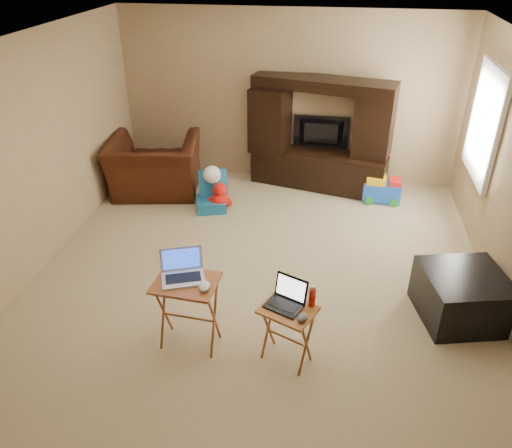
% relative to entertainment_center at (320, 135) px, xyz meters
% --- Properties ---
extents(floor, '(5.50, 5.50, 0.00)m').
position_rel_entertainment_center_xyz_m(floor, '(-0.51, -2.47, -0.82)').
color(floor, tan).
rests_on(floor, ground).
extents(ceiling, '(5.50, 5.50, 0.00)m').
position_rel_entertainment_center_xyz_m(ceiling, '(-0.51, -2.47, 1.68)').
color(ceiling, silver).
rests_on(ceiling, ground).
extents(wall_back, '(5.00, 0.00, 5.00)m').
position_rel_entertainment_center_xyz_m(wall_back, '(-0.51, 0.28, 0.43)').
color(wall_back, tan).
rests_on(wall_back, ground).
extents(wall_front, '(5.00, 0.00, 5.00)m').
position_rel_entertainment_center_xyz_m(wall_front, '(-0.51, -5.22, 0.43)').
color(wall_front, tan).
rests_on(wall_front, ground).
extents(wall_left, '(0.00, 5.50, 5.50)m').
position_rel_entertainment_center_xyz_m(wall_left, '(-3.01, -2.47, 0.43)').
color(wall_left, tan).
rests_on(wall_left, ground).
extents(window_pane, '(0.00, 1.20, 1.20)m').
position_rel_entertainment_center_xyz_m(window_pane, '(1.97, -0.92, 0.58)').
color(window_pane, white).
rests_on(window_pane, ground).
extents(window_frame, '(0.06, 1.14, 1.34)m').
position_rel_entertainment_center_xyz_m(window_frame, '(1.95, -0.92, 0.58)').
color(window_frame, white).
rests_on(window_frame, ground).
extents(entertainment_center, '(2.06, 0.93, 1.63)m').
position_rel_entertainment_center_xyz_m(entertainment_center, '(0.00, 0.00, 0.00)').
color(entertainment_center, black).
rests_on(entertainment_center, floor).
extents(television, '(0.83, 0.12, 0.48)m').
position_rel_entertainment_center_xyz_m(television, '(0.00, 0.15, -0.03)').
color(television, black).
rests_on(television, entertainment_center).
extents(recliner, '(1.44, 1.31, 0.82)m').
position_rel_entertainment_center_xyz_m(recliner, '(-2.35, -0.61, -0.41)').
color(recliner, '#43200E').
rests_on(recliner, floor).
extents(child_rocker, '(0.51, 0.55, 0.53)m').
position_rel_entertainment_center_xyz_m(child_rocker, '(-1.42, -1.00, -0.55)').
color(child_rocker, '#185F88').
rests_on(child_rocker, floor).
extents(plush_toy, '(0.37, 0.30, 0.41)m').
position_rel_entertainment_center_xyz_m(plush_toy, '(-1.30, -0.99, -0.61)').
color(plush_toy, red).
rests_on(plush_toy, floor).
extents(push_toy, '(0.54, 0.40, 0.40)m').
position_rel_entertainment_center_xyz_m(push_toy, '(0.93, -0.37, -0.62)').
color(push_toy, blue).
rests_on(push_toy, floor).
extents(ottoman, '(0.93, 0.93, 0.50)m').
position_rel_entertainment_center_xyz_m(ottoman, '(1.57, -2.80, -0.57)').
color(ottoman, black).
rests_on(ottoman, floor).
extents(tray_table_left, '(0.58, 0.48, 0.71)m').
position_rel_entertainment_center_xyz_m(tray_table_left, '(-0.98, -3.62, -0.46)').
color(tray_table_left, brown).
rests_on(tray_table_left, floor).
extents(tray_table_right, '(0.55, 0.51, 0.58)m').
position_rel_entertainment_center_xyz_m(tray_table_right, '(-0.07, -3.68, -0.53)').
color(tray_table_right, '#AC5E29').
rests_on(tray_table_right, floor).
extents(laptop_left, '(0.46, 0.42, 0.24)m').
position_rel_entertainment_center_xyz_m(laptop_left, '(-1.01, -3.59, 0.02)').
color(laptop_left, silver).
rests_on(laptop_left, tray_table_left).
extents(laptop_right, '(0.38, 0.36, 0.24)m').
position_rel_entertainment_center_xyz_m(laptop_right, '(-0.11, -3.66, -0.12)').
color(laptop_right, black).
rests_on(laptop_right, tray_table_right).
extents(mouse_left, '(0.11, 0.15, 0.06)m').
position_rel_entertainment_center_xyz_m(mouse_left, '(-0.79, -3.69, -0.07)').
color(mouse_left, silver).
rests_on(mouse_left, tray_table_left).
extents(mouse_right, '(0.12, 0.14, 0.05)m').
position_rel_entertainment_center_xyz_m(mouse_right, '(0.06, -3.80, -0.21)').
color(mouse_right, '#414045').
rests_on(mouse_right, tray_table_right).
extents(water_bottle, '(0.06, 0.06, 0.18)m').
position_rel_entertainment_center_xyz_m(water_bottle, '(0.12, -3.60, -0.15)').
color(water_bottle, red).
rests_on(water_bottle, tray_table_right).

